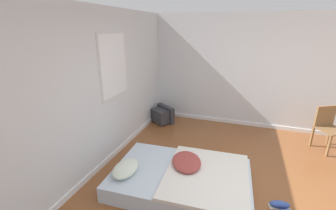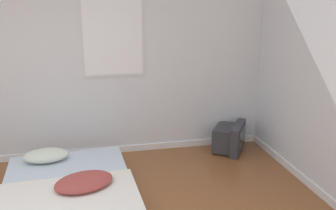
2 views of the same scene
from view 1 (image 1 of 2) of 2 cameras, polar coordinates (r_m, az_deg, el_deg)
The scene contains 6 objects.
wall_back at distance 3.50m, azimuth -20.61°, elevation 1.54°, with size 8.19×0.08×2.60m.
wall_right at distance 5.55m, azimuth 22.54°, elevation 7.37°, with size 0.08×7.38×2.60m.
mattress_bed at distance 3.53m, azimuth 3.47°, elevation -17.93°, with size 1.44×2.07×0.38m.
crt_tv at distance 5.66m, azimuth -1.52°, elevation -2.50°, with size 0.61×0.65×0.41m.
wooden_chair at distance 5.35m, azimuth 35.53°, elevation -4.09°, with size 0.61×0.61×0.84m.
sneaker_pair at distance 3.52m, azimuth 27.02°, elevation -22.51°, with size 0.32×0.33×0.10m.
Camera 1 is at (-2.53, 0.32, 2.27)m, focal length 24.00 mm.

